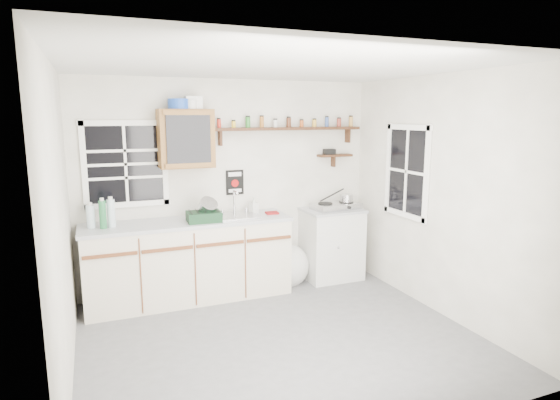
# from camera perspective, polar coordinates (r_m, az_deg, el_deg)

# --- Properties ---
(room) EXTENTS (3.64, 3.24, 2.54)m
(room) POSITION_cam_1_polar(r_m,az_deg,el_deg) (4.21, 0.01, -1.12)
(room) COLOR #565658
(room) RESTS_ON ground
(main_cabinet) EXTENTS (2.31, 0.63, 0.92)m
(main_cabinet) POSITION_cam_1_polar(r_m,az_deg,el_deg) (5.46, -10.96, -7.18)
(main_cabinet) COLOR beige
(main_cabinet) RESTS_ON floor
(right_cabinet) EXTENTS (0.73, 0.57, 0.91)m
(right_cabinet) POSITION_cam_1_polar(r_m,az_deg,el_deg) (6.08, 6.28, -5.28)
(right_cabinet) COLOR silver
(right_cabinet) RESTS_ON floor
(sink) EXTENTS (0.52, 0.44, 0.29)m
(sink) POSITION_cam_1_polar(r_m,az_deg,el_deg) (5.46, -5.61, -1.92)
(sink) COLOR #B4B4B9
(sink) RESTS_ON main_cabinet
(upper_cabinet) EXTENTS (0.60, 0.32, 0.65)m
(upper_cabinet) POSITION_cam_1_polar(r_m,az_deg,el_deg) (5.36, -11.39, 7.35)
(upper_cabinet) COLOR brown
(upper_cabinet) RESTS_ON wall_back
(upper_cabinet_clutter) EXTENTS (0.37, 0.24, 0.14)m
(upper_cabinet_clutter) POSITION_cam_1_polar(r_m,az_deg,el_deg) (5.36, -11.49, 11.45)
(upper_cabinet_clutter) COLOR #1A44AE
(upper_cabinet_clutter) RESTS_ON upper_cabinet
(spice_shelf) EXTENTS (1.91, 0.18, 0.35)m
(spice_shelf) POSITION_cam_1_polar(r_m,az_deg,el_deg) (5.80, 1.10, 8.79)
(spice_shelf) COLOR black
(spice_shelf) RESTS_ON wall_back
(secondary_shelf) EXTENTS (0.45, 0.16, 0.24)m
(secondary_shelf) POSITION_cam_1_polar(r_m,az_deg,el_deg) (6.10, 6.48, 5.48)
(secondary_shelf) COLOR black
(secondary_shelf) RESTS_ON wall_back
(warning_sign) EXTENTS (0.22, 0.02, 0.30)m
(warning_sign) POSITION_cam_1_polar(r_m,az_deg,el_deg) (5.70, -5.53, 2.16)
(warning_sign) COLOR black
(warning_sign) RESTS_ON wall_back
(window_back) EXTENTS (0.93, 0.03, 0.98)m
(window_back) POSITION_cam_1_polar(r_m,az_deg,el_deg) (5.44, -18.32, 4.17)
(window_back) COLOR black
(window_back) RESTS_ON wall_back
(window_right) EXTENTS (0.03, 0.78, 1.08)m
(window_right) POSITION_cam_1_polar(r_m,az_deg,el_deg) (5.53, 15.21, 3.38)
(window_right) COLOR black
(window_right) RESTS_ON wall_back
(water_bottles) EXTENTS (0.29, 0.15, 0.33)m
(water_bottles) POSITION_cam_1_polar(r_m,az_deg,el_deg) (5.22, -20.90, -1.65)
(water_bottles) COLOR silver
(water_bottles) RESTS_ON main_cabinet
(dish_rack) EXTENTS (0.38, 0.29, 0.28)m
(dish_rack) POSITION_cam_1_polar(r_m,az_deg,el_deg) (5.25, -9.12, -1.63)
(dish_rack) COLOR black
(dish_rack) RESTS_ON main_cabinet
(soap_bottle) EXTENTS (0.11, 0.11, 0.19)m
(soap_bottle) POSITION_cam_1_polar(r_m,az_deg,el_deg) (5.62, -3.21, -0.65)
(soap_bottle) COLOR white
(soap_bottle) RESTS_ON main_cabinet
(rag) EXTENTS (0.16, 0.14, 0.02)m
(rag) POSITION_cam_1_polar(r_m,az_deg,el_deg) (5.60, -0.98, -1.58)
(rag) COLOR maroon
(rag) RESTS_ON main_cabinet
(hotplate) EXTENTS (0.64, 0.39, 0.09)m
(hotplate) POSITION_cam_1_polar(r_m,az_deg,el_deg) (5.97, 6.82, -0.71)
(hotplate) COLOR #B4B4B9
(hotplate) RESTS_ON right_cabinet
(saucepan) EXTENTS (0.41, 0.19, 0.17)m
(saucepan) POSITION_cam_1_polar(r_m,az_deg,el_deg) (6.03, 8.03, 0.22)
(saucepan) COLOR #B4B4B9
(saucepan) RESTS_ON hotplate
(trash_bag) EXTENTS (0.47, 0.43, 0.54)m
(trash_bag) POSITION_cam_1_polar(r_m,az_deg,el_deg) (5.90, 1.02, -7.99)
(trash_bag) COLOR silver
(trash_bag) RESTS_ON floor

